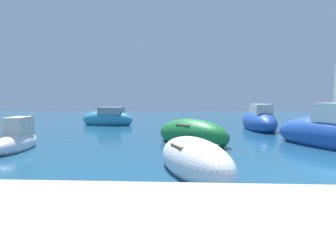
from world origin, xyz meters
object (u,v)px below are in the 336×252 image
(moored_boat_0, at_px, (17,140))
(moored_boat_4, at_px, (192,135))
(moored_boat_1, at_px, (259,121))
(moored_boat_5, at_px, (108,119))
(moored_boat_3, at_px, (194,160))

(moored_boat_0, relative_size, moored_boat_4, 0.76)
(moored_boat_1, distance_m, moored_boat_4, 8.04)
(moored_boat_0, relative_size, moored_boat_1, 0.54)
(moored_boat_1, xyz_separation_m, moored_boat_4, (-4.89, -6.38, -0.13))
(moored_boat_4, relative_size, moored_boat_5, 0.90)
(moored_boat_4, xyz_separation_m, moored_boat_5, (-6.51, 8.91, 0.08))
(moored_boat_0, xyz_separation_m, moored_boat_3, (7.19, -3.18, -0.04))
(moored_boat_3, bearing_deg, moored_boat_1, -45.78)
(moored_boat_0, bearing_deg, moored_boat_3, 60.33)
(moored_boat_0, xyz_separation_m, moored_boat_4, (7.32, 1.92, 0.02))
(moored_boat_5, bearing_deg, moored_boat_3, 125.24)
(moored_boat_0, bearing_deg, moored_boat_4, 98.88)
(moored_boat_3, bearing_deg, moored_boat_0, 43.96)
(moored_boat_0, relative_size, moored_boat_5, 0.69)
(moored_boat_1, distance_m, moored_boat_3, 12.53)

